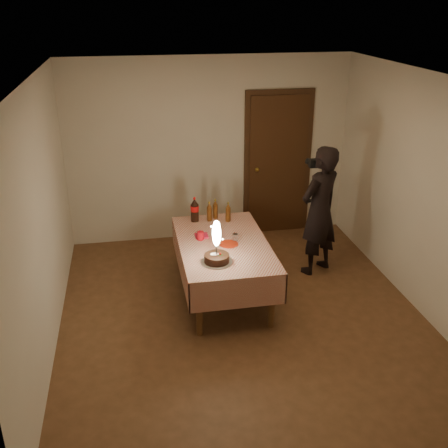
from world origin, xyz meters
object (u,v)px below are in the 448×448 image
(red_plate, at_px, (229,244))
(photographer, at_px, (319,211))
(amber_bottle_left, at_px, (209,212))
(amber_bottle_mid, at_px, (215,209))
(birthday_cake, at_px, (217,252))
(clear_cup, at_px, (235,237))
(cola_bottle, at_px, (195,210))
(red_cup, at_px, (201,236))
(amber_bottle_right, at_px, (228,212))
(dining_table, at_px, (223,250))

(red_plate, bearing_deg, photographer, 20.06)
(amber_bottle_left, bearing_deg, red_plate, -81.48)
(amber_bottle_mid, bearing_deg, amber_bottle_left, -141.99)
(birthday_cake, xyz_separation_m, amber_bottle_mid, (0.19, 1.19, -0.00))
(clear_cup, bearing_deg, amber_bottle_left, 107.01)
(photographer, bearing_deg, amber_bottle_left, 168.80)
(cola_bottle, bearing_deg, red_plate, -68.60)
(red_plate, distance_m, cola_bottle, 0.81)
(amber_bottle_left, relative_size, photographer, 0.15)
(red_cup, distance_m, amber_bottle_mid, 0.67)
(birthday_cake, height_order, clear_cup, birthday_cake)
(cola_bottle, xyz_separation_m, amber_bottle_right, (0.41, -0.08, -0.03))
(dining_table, xyz_separation_m, birthday_cake, (-0.16, -0.46, 0.22))
(red_plate, xyz_separation_m, clear_cup, (0.09, 0.07, 0.04))
(cola_bottle, bearing_deg, amber_bottle_left, -6.43)
(clear_cup, bearing_deg, amber_bottle_right, 87.08)
(clear_cup, distance_m, amber_bottle_right, 0.59)
(clear_cup, height_order, cola_bottle, cola_bottle)
(dining_table, relative_size, red_plate, 7.82)
(amber_bottle_left, bearing_deg, birthday_cake, -95.18)
(dining_table, distance_m, photographer, 1.37)
(birthday_cake, distance_m, clear_cup, 0.57)
(red_plate, distance_m, amber_bottle_right, 0.68)
(amber_bottle_mid, xyz_separation_m, photographer, (1.26, -0.34, 0.02))
(birthday_cake, relative_size, photographer, 0.29)
(birthday_cake, bearing_deg, amber_bottle_mid, 80.98)
(amber_bottle_left, height_order, amber_bottle_right, same)
(clear_cup, distance_m, amber_bottle_mid, 0.73)
(amber_bottle_mid, relative_size, photographer, 0.15)
(amber_bottle_left, xyz_separation_m, amber_bottle_mid, (0.09, 0.07, 0.00))
(red_plate, relative_size, amber_bottle_mid, 0.86)
(clear_cup, relative_size, amber_bottle_left, 0.35)
(amber_bottle_left, bearing_deg, dining_table, -85.32)
(dining_table, xyz_separation_m, cola_bottle, (-0.24, 0.68, 0.25))
(dining_table, height_order, amber_bottle_right, amber_bottle_right)
(cola_bottle, bearing_deg, photographer, -10.64)
(red_cup, height_order, cola_bottle, cola_bottle)
(birthday_cake, bearing_deg, cola_bottle, 94.01)
(clear_cup, height_order, photographer, photographer)
(cola_bottle, bearing_deg, dining_table, -70.89)
(red_plate, bearing_deg, amber_bottle_right, 79.69)
(red_cup, xyz_separation_m, amber_bottle_mid, (0.28, 0.61, 0.07))
(clear_cup, bearing_deg, red_cup, 164.39)
(birthday_cake, height_order, cola_bottle, birthday_cake)
(birthday_cake, xyz_separation_m, clear_cup, (0.30, 0.48, -0.08))
(clear_cup, xyz_separation_m, amber_bottle_mid, (-0.11, 0.72, 0.07))
(birthday_cake, bearing_deg, amber_bottle_left, 84.82)
(photographer, bearing_deg, clear_cup, -161.71)
(dining_table, relative_size, clear_cup, 19.11)
(birthday_cake, relative_size, amber_bottle_mid, 1.89)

